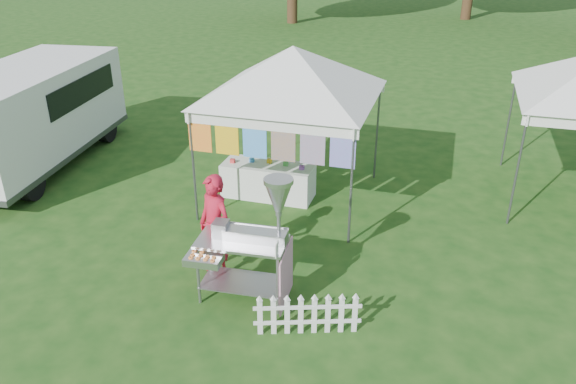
% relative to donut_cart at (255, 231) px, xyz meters
% --- Properties ---
extents(ground, '(120.00, 120.00, 0.00)m').
position_rel_donut_cart_xyz_m(ground, '(-0.45, -0.10, -1.14)').
color(ground, '#174213').
rests_on(ground, ground).
extents(canopy_main, '(4.24, 4.24, 3.45)m').
position_rel_donut_cart_xyz_m(canopy_main, '(-0.45, 3.39, 1.84)').
color(canopy_main, '#59595E').
rests_on(canopy_main, ground).
extents(donut_cart, '(1.39, 1.04, 1.95)m').
position_rel_donut_cart_xyz_m(donut_cart, '(0.00, 0.00, 0.00)').
color(donut_cart, gray).
rests_on(donut_cart, ground).
extents(vendor, '(0.72, 0.62, 1.65)m').
position_rel_donut_cart_xyz_m(vendor, '(-0.83, 0.49, -0.32)').
color(vendor, red).
rests_on(vendor, ground).
extents(cargo_van, '(2.72, 5.43, 2.17)m').
position_rel_donut_cart_xyz_m(cargo_van, '(-6.49, 3.48, 0.02)').
color(cargo_van, white).
rests_on(cargo_van, ground).
extents(picket_fence, '(1.37, 0.49, 0.56)m').
position_rel_donut_cart_xyz_m(picket_fence, '(0.89, -0.51, -0.86)').
color(picket_fence, white).
rests_on(picket_fence, ground).
extents(display_table, '(1.80, 0.70, 0.68)m').
position_rel_donut_cart_xyz_m(display_table, '(-0.93, 3.31, -0.80)').
color(display_table, white).
rests_on(display_table, ground).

